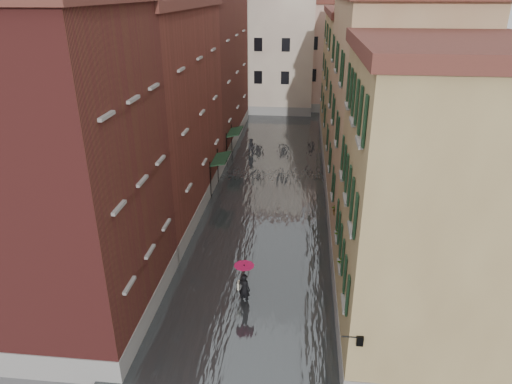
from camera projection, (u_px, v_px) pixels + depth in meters
The scene contains 16 objects.
ground at pixel (249, 295), 21.88m from camera, with size 120.00×120.00×0.00m, color #565658.
floodwater at pixel (270, 187), 33.66m from camera, with size 10.00×60.00×0.20m, color #3E4244.
building_left_near at pixel (68, 180), 18.10m from camera, with size 6.00×8.00×13.00m, color maroon.
building_left_mid at pixel (154, 116), 28.20m from camera, with size 6.00×14.00×12.50m, color maroon.
building_left_far at pixel (204, 67), 41.53m from camera, with size 6.00×16.00×14.00m, color maroon.
building_right_near at pixel (428, 213), 17.06m from camera, with size 6.00×8.00×11.50m, color olive.
building_right_mid at pixel (385, 118), 26.75m from camera, with size 6.00×14.00×13.00m, color tan.
building_right_far at pixel (359, 84), 40.69m from camera, with size 6.00×16.00×11.50m, color olive.
building_end_cream at pixel (262, 54), 54.08m from camera, with size 12.00×9.00×13.00m, color beige.
building_end_pink at pixel (337, 57), 55.23m from camera, with size 10.00×9.00×12.00m, color tan.
awning_near at pixel (220, 160), 32.08m from camera, with size 1.09×2.81×2.80m.
awning_far at pixel (234, 133), 38.20m from camera, with size 1.09×2.74×2.80m.
wall_lantern at pixel (359, 340), 14.79m from camera, with size 0.71×0.22×0.35m.
window_planters at pixel (341, 229), 20.61m from camera, with size 0.59×5.89×0.84m.
pedestrian_main at pixel (244, 281), 20.82m from camera, with size 0.93×0.93×2.06m.
pedestrian_far at pixel (252, 148), 39.79m from camera, with size 0.78×0.61×1.60m, color black.
Camera 1 is at (2.22, -17.86, 13.40)m, focal length 32.00 mm.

